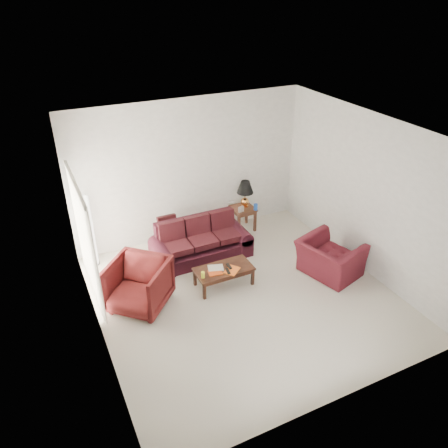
{
  "coord_description": "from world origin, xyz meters",
  "views": [
    {
      "loc": [
        -3.0,
        -5.42,
        4.98
      ],
      "look_at": [
        0.0,
        0.85,
        1.05
      ],
      "focal_mm": 35.0,
      "sensor_mm": 36.0,
      "label": 1
    }
  ],
  "objects_px": {
    "floor_lamp": "(88,231)",
    "armchair_left": "(138,285)",
    "armchair_right": "(330,258)",
    "coffee_table": "(224,276)",
    "sofa": "(201,241)",
    "end_table": "(243,218)"
  },
  "relations": [
    {
      "from": "sofa",
      "to": "floor_lamp",
      "type": "distance_m",
      "value": 2.19
    },
    {
      "from": "end_table",
      "to": "coffee_table",
      "type": "distance_m",
      "value": 2.13
    },
    {
      "from": "sofa",
      "to": "armchair_right",
      "type": "relative_size",
      "value": 1.83
    },
    {
      "from": "end_table",
      "to": "floor_lamp",
      "type": "height_order",
      "value": "floor_lamp"
    },
    {
      "from": "floor_lamp",
      "to": "armchair_left",
      "type": "height_order",
      "value": "floor_lamp"
    },
    {
      "from": "sofa",
      "to": "armchair_right",
      "type": "bearing_deg",
      "value": -35.0
    },
    {
      "from": "sofa",
      "to": "armchair_left",
      "type": "bearing_deg",
      "value": -146.4
    },
    {
      "from": "armchair_right",
      "to": "coffee_table",
      "type": "xyz_separation_m",
      "value": [
        -1.96,
        0.55,
        -0.16
      ]
    },
    {
      "from": "armchair_left",
      "to": "armchair_right",
      "type": "height_order",
      "value": "armchair_left"
    },
    {
      "from": "armchair_left",
      "to": "coffee_table",
      "type": "height_order",
      "value": "armchair_left"
    },
    {
      "from": "armchair_right",
      "to": "coffee_table",
      "type": "distance_m",
      "value": 2.04
    },
    {
      "from": "armchair_left",
      "to": "coffee_table",
      "type": "bearing_deg",
      "value": 39.6
    },
    {
      "from": "coffee_table",
      "to": "sofa",
      "type": "bearing_deg",
      "value": 114.07
    },
    {
      "from": "floor_lamp",
      "to": "armchair_right",
      "type": "bearing_deg",
      "value": -29.68
    },
    {
      "from": "armchair_left",
      "to": "armchair_right",
      "type": "bearing_deg",
      "value": 32.76
    },
    {
      "from": "sofa",
      "to": "end_table",
      "type": "bearing_deg",
      "value": 30.86
    },
    {
      "from": "floor_lamp",
      "to": "coffee_table",
      "type": "height_order",
      "value": "floor_lamp"
    },
    {
      "from": "floor_lamp",
      "to": "armchair_left",
      "type": "distance_m",
      "value": 1.74
    },
    {
      "from": "coffee_table",
      "to": "floor_lamp",
      "type": "bearing_deg",
      "value": 162.65
    },
    {
      "from": "armchair_right",
      "to": "end_table",
      "type": "bearing_deg",
      "value": 0.81
    },
    {
      "from": "floor_lamp",
      "to": "coffee_table",
      "type": "xyz_separation_m",
      "value": [
        2.05,
        -1.74,
        -0.56
      ]
    },
    {
      "from": "floor_lamp",
      "to": "armchair_left",
      "type": "bearing_deg",
      "value": -73.56
    }
  ]
}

